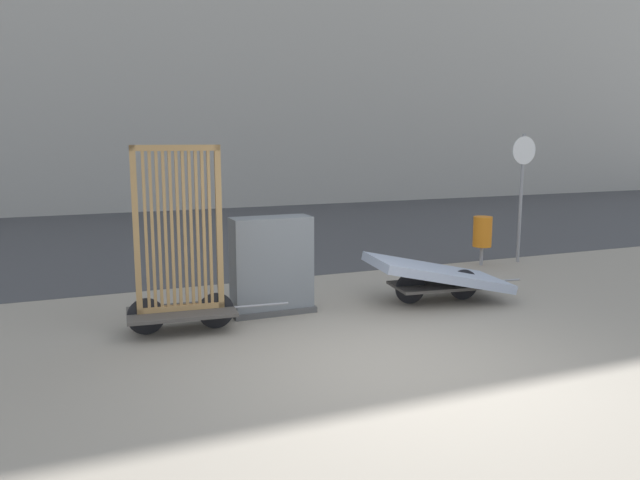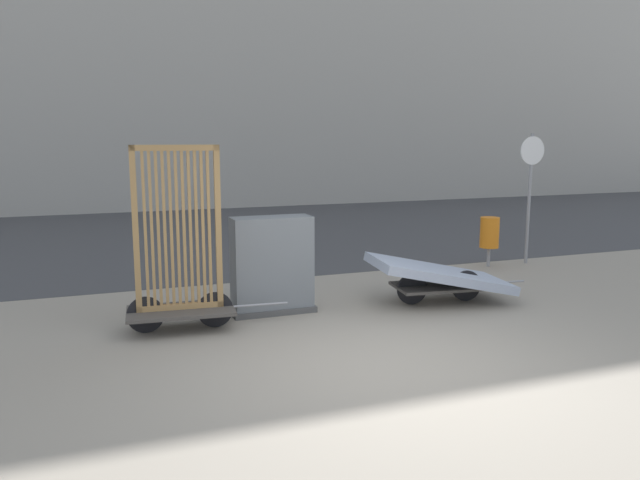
# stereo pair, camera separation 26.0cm
# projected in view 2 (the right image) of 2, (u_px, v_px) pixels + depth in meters

# --- Properties ---
(ground_plane) EXTENTS (60.00, 60.00, 0.00)m
(ground_plane) POSITION_uv_depth(u_px,v_px,m) (389.00, 367.00, 6.45)
(ground_plane) COLOR gray
(road_strip) EXTENTS (56.00, 10.61, 0.01)m
(road_strip) POSITION_uv_depth(u_px,v_px,m) (212.00, 234.00, 15.31)
(road_strip) COLOR #424244
(road_strip) RESTS_ON ground_plane
(building_facade) EXTENTS (48.00, 4.00, 13.11)m
(building_facade) POSITION_uv_depth(u_px,v_px,m) (165.00, 10.00, 20.98)
(building_facade) COLOR #B2ADA3
(building_facade) RESTS_ON ground_plane
(bike_cart_with_bedframe) EXTENTS (2.01, 0.83, 2.26)m
(bike_cart_with_bedframe) POSITION_uv_depth(u_px,v_px,m) (179.00, 265.00, 7.57)
(bike_cart_with_bedframe) COLOR #4C4742
(bike_cart_with_bedframe) RESTS_ON ground_plane
(bike_cart_with_mattress) EXTENTS (2.37, 1.31, 0.69)m
(bike_cart_with_mattress) POSITION_uv_depth(u_px,v_px,m) (440.00, 275.00, 8.90)
(bike_cart_with_mattress) COLOR #4C4742
(bike_cart_with_mattress) RESTS_ON ground_plane
(utility_cabinet) EXTENTS (1.13, 0.47, 1.31)m
(utility_cabinet) POSITION_uv_depth(u_px,v_px,m) (272.00, 268.00, 8.37)
(utility_cabinet) COLOR #4C4C4C
(utility_cabinet) RESTS_ON ground_plane
(trash_bin) EXTENTS (0.34, 0.34, 0.91)m
(trash_bin) POSITION_uv_depth(u_px,v_px,m) (490.00, 233.00, 11.37)
(trash_bin) COLOR gray
(trash_bin) RESTS_ON ground_plane
(sign_post) EXTENTS (0.52, 0.06, 2.41)m
(sign_post) POSITION_uv_depth(u_px,v_px,m) (530.00, 181.00, 11.50)
(sign_post) COLOR gray
(sign_post) RESTS_ON ground_plane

